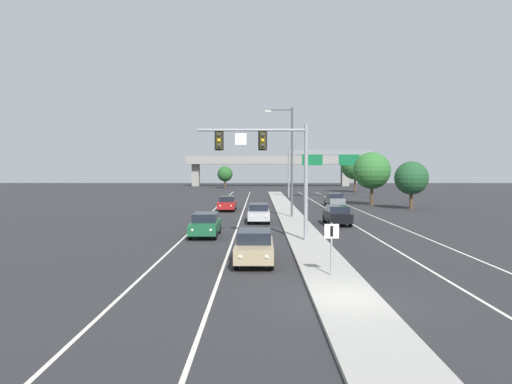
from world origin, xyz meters
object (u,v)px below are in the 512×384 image
object	(u,v)px
car_oncoming_silver	(259,213)
tree_far_right_a	(355,165)
car_receding_black	(337,215)
overhead_signal_mast	(271,157)
car_oncoming_green	(205,224)
highway_sign_gantry	(330,158)
tree_far_left_c	(225,174)
car_oncoming_red	(227,203)
tree_far_right_b	(372,171)
tree_far_right_c	(411,178)
car_receding_grey	(334,199)
street_lamp_median	(290,155)
car_oncoming_tan	(254,246)
median_sign_post	(332,241)

from	to	relation	value
car_oncoming_silver	tree_far_right_a	bearing A→B (deg)	69.59
tree_far_right_a	car_receding_black	bearing A→B (deg)	-103.18
overhead_signal_mast	car_oncoming_green	xyz separation A→B (m)	(-4.36, 2.53, -4.49)
highway_sign_gantry	tree_far_left_c	size ratio (longest dim) A/B	2.63
car_oncoming_red	highway_sign_gantry	bearing A→B (deg)	57.39
highway_sign_gantry	tree_far_right_b	distance (m)	15.73
tree_far_right_b	overhead_signal_mast	bearing A→B (deg)	-114.49
car_oncoming_green	tree_far_right_a	xyz separation A→B (m)	(21.96, 57.67, 4.40)
tree_far_right_c	car_receding_grey	bearing A→B (deg)	150.09
car_receding_black	street_lamp_median	bearing A→B (deg)	124.49
overhead_signal_mast	tree_far_left_c	xyz separation A→B (m)	(-8.42, 78.13, -2.02)
car_receding_grey	tree_far_right_b	size ratio (longest dim) A/B	0.68
tree_far_left_c	tree_far_right_a	bearing A→B (deg)	-34.57
tree_far_left_c	highway_sign_gantry	bearing A→B (deg)	-60.71
car_oncoming_green	car_oncoming_red	xyz separation A→B (m)	(0.20, 19.04, 0.00)
car_receding_black	tree_far_right_b	distance (m)	21.72
car_oncoming_green	car_receding_black	distance (m)	11.92
car_receding_grey	tree_far_left_c	distance (m)	53.06
tree_far_right_a	car_oncoming_green	bearing A→B (deg)	-110.84
car_oncoming_green	tree_far_right_c	distance (m)	29.47
car_receding_black	highway_sign_gantry	bearing A→B (deg)	82.19
car_oncoming_tan	car_oncoming_green	bearing A→B (deg)	110.89
car_oncoming_red	tree_far_right_b	size ratio (longest dim) A/B	0.68
car_receding_black	car_receding_grey	xyz separation A→B (m)	(2.84, 18.84, 0.00)
car_oncoming_tan	car_receding_grey	bearing A→B (deg)	74.59
street_lamp_median	car_oncoming_tan	bearing A→B (deg)	-98.46
street_lamp_median	car_oncoming_green	world-z (taller)	street_lamp_median
car_receding_grey	car_oncoming_tan	bearing A→B (deg)	-105.41
street_lamp_median	tree_far_right_c	bearing A→B (deg)	32.90
car_oncoming_silver	tree_far_right_b	xyz separation A→B (m)	(14.01, 18.22, 3.49)
tree_far_right_b	median_sign_post	bearing A→B (deg)	-105.86
overhead_signal_mast	car_oncoming_red	size ratio (longest dim) A/B	1.61
car_oncoming_red	car_receding_black	bearing A→B (deg)	-52.01
car_oncoming_red	tree_far_left_c	size ratio (longest dim) A/B	0.89
car_oncoming_tan	tree_far_left_c	world-z (taller)	tree_far_left_c
car_receding_black	tree_far_right_a	distance (m)	52.72
street_lamp_median	car_oncoming_red	bearing A→B (deg)	130.26
car_receding_grey	tree_far_right_c	bearing A→B (deg)	-29.91
tree_far_right_c	car_oncoming_red	bearing A→B (deg)	-174.92
car_oncoming_tan	highway_sign_gantry	distance (m)	52.35
car_oncoming_red	car_receding_black	distance (m)	15.89
car_oncoming_green	car_receding_grey	world-z (taller)	same
tree_far_right_a	car_oncoming_silver	bearing A→B (deg)	-110.41
car_receding_black	tree_far_right_a	xyz separation A→B (m)	(11.98, 51.16, 4.40)
tree_far_right_b	car_oncoming_green	bearing A→B (deg)	-123.56
highway_sign_gantry	overhead_signal_mast	bearing A→B (deg)	-103.26
tree_far_right_a	tree_far_left_c	xyz separation A→B (m)	(-26.01, 17.93, -1.93)
tree_far_right_a	tree_far_left_c	distance (m)	31.65
car_receding_grey	overhead_signal_mast	bearing A→B (deg)	-106.87
car_oncoming_green	highway_sign_gantry	xyz separation A→B (m)	(14.84, 41.92, 5.34)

